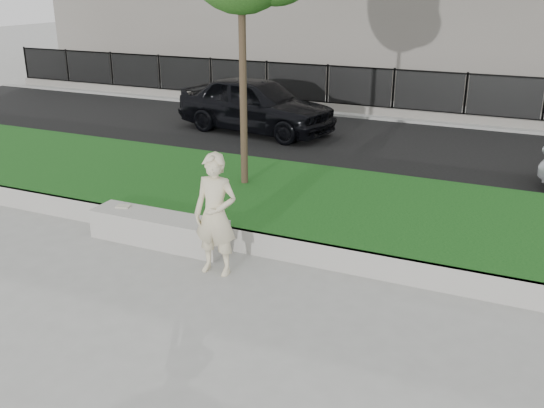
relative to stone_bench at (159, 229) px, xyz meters
The scene contains 10 objects.
ground 1.97m from the stone_bench, 24.16° to the right, with size 90.00×90.00×0.00m, color gray.
grass_bank 2.83m from the stone_bench, 50.98° to the left, with size 34.00×4.00×0.40m, color black.
grass_kerb 1.80m from the stone_bench, ahead, with size 34.00×0.08×0.40m, color #A5A29B.
street 7.91m from the stone_bench, 76.96° to the left, with size 34.00×7.00×0.04m, color black.
far_pavement 12.33m from the stone_bench, 81.68° to the left, with size 34.00×3.00×0.12m, color gray.
iron_fence 11.34m from the stone_bench, 80.95° to the left, with size 32.00×0.30×1.50m.
stone_bench is the anchor object (origin of this frame).
man 1.68m from the stone_bench, 21.04° to the right, with size 0.68×0.45×1.87m, color beige.
book 0.82m from the stone_bench, behind, with size 0.23×0.17×0.03m, color beige.
car_dark 8.02m from the stone_bench, 104.13° to the left, with size 1.89×4.69×1.60m, color black.
Camera 1 is at (3.85, -6.96, 4.18)m, focal length 40.00 mm.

